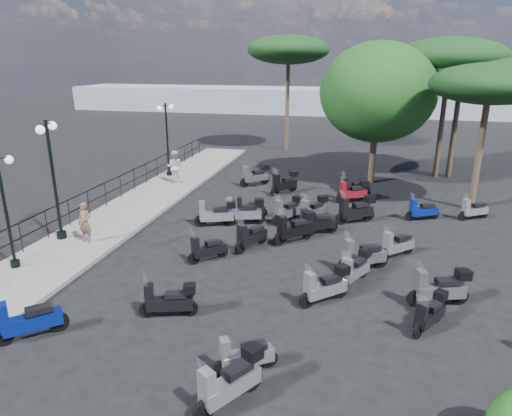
% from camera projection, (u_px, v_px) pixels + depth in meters
% --- Properties ---
extents(ground, '(120.00, 120.00, 0.00)m').
position_uv_depth(ground, '(252.00, 255.00, 16.17)').
color(ground, black).
rests_on(ground, ground).
extents(sidewalk, '(3.00, 30.00, 0.15)m').
position_uv_depth(sidewalk, '(127.00, 213.00, 20.36)').
color(sidewalk, '#5E5C5A').
rests_on(sidewalk, ground).
extents(railing, '(0.04, 26.04, 1.10)m').
position_uv_depth(railing, '(97.00, 194.00, 20.20)').
color(railing, black).
rests_on(railing, sidewalk).
extents(lamp_post_0, '(0.40, 1.08, 3.71)m').
position_uv_depth(lamp_post_0, '(5.00, 205.00, 14.25)').
color(lamp_post_0, black).
rests_on(lamp_post_0, sidewalk).
extents(lamp_post_1, '(0.56, 1.28, 4.44)m').
position_uv_depth(lamp_post_1, '(53.00, 173.00, 16.49)').
color(lamp_post_1, black).
rests_on(lamp_post_1, sidewalk).
extents(lamp_post_2, '(0.59, 1.17, 4.13)m').
position_uv_depth(lamp_post_2, '(167.00, 135.00, 25.85)').
color(lamp_post_2, black).
rests_on(lamp_post_2, sidewalk).
extents(woman, '(0.60, 0.44, 1.52)m').
position_uv_depth(woman, '(85.00, 223.00, 16.68)').
color(woman, brown).
rests_on(woman, sidewalk).
extents(pedestrian_far, '(0.96, 0.81, 1.76)m').
position_uv_depth(pedestrian_far, '(175.00, 166.00, 24.80)').
color(pedestrian_far, beige).
rests_on(pedestrian_far, sidewalk).
extents(scooter_0, '(1.36, 1.28, 1.40)m').
position_uv_depth(scooter_0, '(28.00, 321.00, 11.20)').
color(scooter_0, black).
rests_on(scooter_0, ground).
extents(scooter_1, '(1.54, 0.70, 1.26)m').
position_uv_depth(scooter_1, '(169.00, 301.00, 12.16)').
color(scooter_1, black).
rests_on(scooter_1, ground).
extents(scooter_2, '(1.14, 1.15, 1.21)m').
position_uv_depth(scooter_2, '(207.00, 250.00, 15.55)').
color(scooter_2, black).
rests_on(scooter_2, ground).
extents(scooter_3, '(1.80, 0.78, 1.46)m').
position_uv_depth(scooter_3, '(244.00, 212.00, 18.99)').
color(scooter_3, black).
rests_on(scooter_3, ground).
extents(scooter_4, '(1.69, 0.85, 1.40)m').
position_uv_depth(scooter_4, '(216.00, 214.00, 18.78)').
color(scooter_4, black).
rests_on(scooter_4, ground).
extents(scooter_5, '(1.42, 1.39, 1.44)m').
position_uv_depth(scooter_5, '(255.00, 176.00, 24.80)').
color(scooter_5, black).
rests_on(scooter_5, ground).
extents(scooter_7, '(1.10, 1.54, 1.39)m').
position_uv_depth(scooter_7, '(230.00, 382.00, 9.03)').
color(scooter_7, black).
rests_on(scooter_7, ground).
extents(scooter_8, '(0.92, 1.55, 1.34)m').
position_uv_depth(scooter_8, '(251.00, 237.00, 16.53)').
color(scooter_8, black).
rests_on(scooter_8, ground).
extents(scooter_9, '(1.48, 0.62, 1.20)m').
position_uv_depth(scooter_9, '(249.00, 208.00, 19.86)').
color(scooter_9, black).
rests_on(scooter_9, ground).
extents(scooter_10, '(1.11, 1.51, 1.37)m').
position_uv_depth(scooter_10, '(288.00, 211.00, 19.25)').
color(scooter_10, black).
rests_on(scooter_10, ground).
extents(scooter_11, '(1.21, 1.56, 1.44)m').
position_uv_depth(scooter_11, '(285.00, 183.00, 23.29)').
color(scooter_11, black).
rests_on(scooter_11, ground).
extents(scooter_13, '(1.32, 0.92, 1.21)m').
position_uv_depth(scooter_13, '(244.00, 356.00, 9.99)').
color(scooter_13, black).
rests_on(scooter_13, ground).
extents(scooter_14, '(0.92, 1.46, 1.27)m').
position_uv_depth(scooter_14, '(355.00, 269.00, 13.98)').
color(scooter_14, black).
rests_on(scooter_14, ground).
extents(scooter_15, '(1.42, 1.40, 1.44)m').
position_uv_depth(scooter_15, '(295.00, 228.00, 17.15)').
color(scooter_15, black).
rests_on(scooter_15, ground).
extents(scooter_16, '(1.60, 0.92, 1.37)m').
position_uv_depth(scooter_16, '(316.00, 223.00, 17.92)').
color(scooter_16, black).
rests_on(scooter_16, ground).
extents(scooter_17, '(1.60, 1.05, 1.43)m').
position_uv_depth(scooter_17, '(353.00, 189.00, 22.43)').
color(scooter_17, black).
rests_on(scooter_17, ground).
extents(scooter_19, '(1.72, 0.84, 1.42)m').
position_uv_depth(scooter_19, '(440.00, 288.00, 12.69)').
color(scooter_19, black).
rests_on(scooter_19, ground).
extents(scooter_20, '(1.34, 1.26, 1.34)m').
position_uv_depth(scooter_20, '(325.00, 286.00, 12.87)').
color(scooter_20, black).
rests_on(scooter_20, ground).
extents(scooter_21, '(1.62, 1.04, 1.43)m').
position_uv_depth(scooter_21, '(362.00, 256.00, 14.85)').
color(scooter_21, black).
rests_on(scooter_21, ground).
extents(scooter_22, '(1.63, 1.21, 1.48)m').
position_uv_depth(scooter_22, '(356.00, 210.00, 19.16)').
color(scooter_22, black).
rests_on(scooter_22, ground).
extents(scooter_23, '(1.51, 1.04, 1.35)m').
position_uv_depth(scooter_23, '(353.00, 192.00, 21.91)').
color(scooter_23, black).
rests_on(scooter_23, ground).
extents(scooter_25, '(0.93, 1.31, 1.18)m').
position_uv_depth(scooter_25, '(430.00, 314.00, 11.59)').
color(scooter_25, black).
rests_on(scooter_25, ground).
extents(scooter_27, '(1.24, 1.19, 1.29)m').
position_uv_depth(scooter_27, '(397.00, 245.00, 15.85)').
color(scooter_27, black).
rests_on(scooter_27, ground).
extents(scooter_28, '(1.34, 0.88, 1.20)m').
position_uv_depth(scooter_28, '(474.00, 210.00, 19.60)').
color(scooter_28, black).
rests_on(scooter_28, ground).
extents(scooter_29, '(1.45, 0.82, 1.24)m').
position_uv_depth(scooter_29, '(422.00, 211.00, 19.51)').
color(scooter_29, black).
rests_on(scooter_29, ground).
extents(scooter_30, '(1.11, 1.51, 1.37)m').
position_uv_depth(scooter_30, '(313.00, 211.00, 19.24)').
color(scooter_30, black).
rests_on(scooter_30, ground).
extents(broadleaf_tree, '(6.17, 6.17, 7.55)m').
position_uv_depth(broadleaf_tree, '(378.00, 92.00, 24.07)').
color(broadleaf_tree, '#38281E').
rests_on(broadleaf_tree, ground).
extents(pine_0, '(6.06, 6.06, 7.76)m').
position_uv_depth(pine_0, '(450.00, 57.00, 24.73)').
color(pine_0, '#38281E').
rests_on(pine_0, ground).
extents(pine_1, '(6.20, 6.20, 7.14)m').
position_uv_depth(pine_1, '(462.00, 70.00, 24.91)').
color(pine_1, '#38281E').
rests_on(pine_1, ground).
extents(pine_2, '(5.83, 5.83, 8.23)m').
position_uv_depth(pine_2, '(288.00, 50.00, 32.09)').
color(pine_2, '#38281E').
rests_on(pine_2, ground).
extents(pine_3, '(5.01, 5.01, 6.48)m').
position_uv_depth(pine_3, '(490.00, 84.00, 19.29)').
color(pine_3, '#38281E').
rests_on(pine_3, ground).
extents(distant_hills, '(70.00, 8.00, 3.00)m').
position_uv_depth(distant_hills, '(338.00, 101.00, 57.26)').
color(distant_hills, gray).
rests_on(distant_hills, ground).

